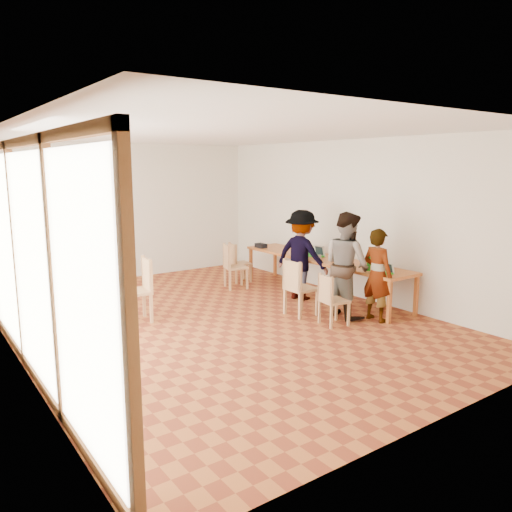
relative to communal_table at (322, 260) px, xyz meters
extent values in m
plane|color=#A55628|center=(-2.50, -0.29, -0.70)|extent=(8.00, 8.00, 0.00)
cube|color=beige|center=(-2.50, 3.71, 0.80)|extent=(6.00, 0.10, 3.00)
cube|color=beige|center=(-2.50, -4.29, 0.80)|extent=(6.00, 0.10, 3.00)
cube|color=beige|center=(0.50, -0.29, 0.80)|extent=(0.10, 8.00, 3.00)
cube|color=white|center=(-5.46, -0.29, 0.80)|extent=(0.10, 8.00, 3.00)
cube|color=white|center=(-2.50, -0.29, 2.32)|extent=(6.00, 8.00, 0.04)
cube|color=#B36127|center=(0.00, 0.00, 0.02)|extent=(0.80, 4.00, 0.05)
cube|color=#B36127|center=(-0.34, -1.94, -0.35)|extent=(0.06, 0.06, 0.70)
cube|color=#B36127|center=(-0.34, 1.94, -0.35)|extent=(0.06, 0.06, 0.70)
cube|color=#B36127|center=(0.34, -1.94, -0.35)|extent=(0.06, 0.06, 0.70)
cube|color=#B36127|center=(0.34, 1.94, -0.35)|extent=(0.06, 0.06, 0.70)
cube|color=#B36127|center=(-4.26, 2.57, 0.02)|extent=(0.90, 0.90, 0.05)
cube|color=#B36127|center=(-4.65, 2.18, -0.35)|extent=(0.05, 0.05, 0.70)
cube|color=#B36127|center=(-4.65, 2.96, -0.35)|extent=(0.05, 0.05, 0.70)
cube|color=#B36127|center=(-3.87, 2.18, -0.35)|extent=(0.05, 0.05, 0.70)
cube|color=#B36127|center=(-3.87, 2.96, -0.35)|extent=(0.05, 0.05, 0.70)
cube|color=tan|center=(-1.10, -1.47, -0.31)|extent=(0.44, 0.44, 0.04)
cube|color=tan|center=(-1.27, -1.44, -0.09)|extent=(0.10, 0.38, 0.40)
cube|color=tan|center=(-1.17, -0.75, -0.25)|extent=(0.46, 0.46, 0.04)
cube|color=tan|center=(-1.38, -0.76, 0.01)|extent=(0.05, 0.45, 0.47)
cube|color=tan|center=(-1.03, 1.49, -0.26)|extent=(0.53, 0.53, 0.04)
cube|color=tan|center=(-1.22, 1.54, -0.02)|extent=(0.16, 0.42, 0.45)
cube|color=tan|center=(-0.64, 1.91, -0.30)|extent=(0.46, 0.46, 0.04)
cube|color=tan|center=(-0.82, 1.94, -0.07)|extent=(0.10, 0.40, 0.42)
cube|color=tan|center=(-3.62, 0.53, -0.21)|extent=(0.54, 0.54, 0.05)
cube|color=tan|center=(-3.40, 0.50, 0.07)|extent=(0.11, 0.48, 0.51)
imported|color=gray|center=(-0.37, -1.70, 0.06)|extent=(0.38, 0.56, 1.52)
imported|color=gray|center=(-0.60, -1.24, 0.18)|extent=(0.78, 0.94, 1.77)
imported|color=gray|center=(-0.49, 0.04, 0.15)|extent=(0.90, 1.22, 1.70)
cube|color=green|center=(-0.13, -1.67, 0.06)|extent=(0.21, 0.25, 0.02)
cube|color=white|center=(-0.06, -1.69, 0.14)|extent=(0.12, 0.21, 0.18)
cube|color=green|center=(-0.02, 0.15, 0.06)|extent=(0.21, 0.28, 0.03)
cube|color=white|center=(0.07, 0.16, 0.16)|extent=(0.10, 0.25, 0.22)
cube|color=green|center=(-0.03, 0.44, 0.06)|extent=(0.20, 0.26, 0.02)
cube|color=white|center=(0.05, 0.45, 0.15)|extent=(0.09, 0.23, 0.20)
imported|color=gold|center=(-0.13, 0.47, 0.09)|extent=(0.15, 0.15, 0.09)
cylinder|color=#20811F|center=(-0.19, -1.35, 0.19)|extent=(0.07, 0.07, 0.28)
cylinder|color=silver|center=(0.24, -0.12, 0.09)|extent=(0.07, 0.07, 0.09)
cylinder|color=white|center=(-0.07, 0.01, 0.08)|extent=(0.08, 0.08, 0.06)
cube|color=#BF2E4D|center=(0.11, 0.28, 0.05)|extent=(0.05, 0.10, 0.01)
cube|color=black|center=(-0.25, 1.68, 0.09)|extent=(0.16, 0.26, 0.09)
camera|label=1|loc=(-6.55, -6.99, 1.80)|focal=35.00mm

